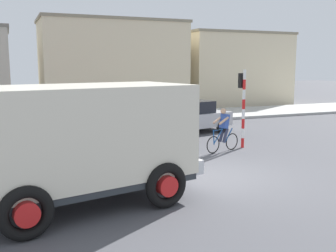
# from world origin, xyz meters

# --- Properties ---
(ground_plane) EXTENTS (120.00, 120.00, 0.00)m
(ground_plane) POSITION_xyz_m (0.00, 0.00, 0.00)
(ground_plane) COLOR #4C4C51
(sidewalk_far) EXTENTS (80.00, 5.00, 0.16)m
(sidewalk_far) POSITION_xyz_m (0.00, 13.03, 0.08)
(sidewalk_far) COLOR #ADADA8
(sidewalk_far) RESTS_ON ground
(truck_foreground) EXTENTS (5.79, 3.59, 2.90)m
(truck_foreground) POSITION_xyz_m (-4.24, -1.17, 1.67)
(truck_foreground) COLOR silver
(truck_foreground) RESTS_ON ground
(cyclist) EXTENTS (1.67, 0.63, 1.72)m
(cyclist) POSITION_xyz_m (1.92, 2.76, 0.86)
(cyclist) COLOR black
(cyclist) RESTS_ON ground
(traffic_light_pole) EXTENTS (0.24, 0.43, 3.20)m
(traffic_light_pole) POSITION_xyz_m (3.07, 3.21, 2.07)
(traffic_light_pole) COLOR red
(traffic_light_pole) RESTS_ON ground
(car_white_mid) EXTENTS (4.29, 2.62, 1.60)m
(car_white_mid) POSITION_xyz_m (2.69, 7.21, 0.82)
(car_white_mid) COLOR #B7B7BC
(car_white_mid) RESTS_ON ground
(car_far_side) EXTENTS (4.25, 2.44, 1.60)m
(car_far_side) POSITION_xyz_m (-2.30, 6.59, 0.82)
(car_far_side) COLOR red
(car_far_side) RESTS_ON ground
(pedestrian_near_kerb) EXTENTS (0.34, 0.22, 1.62)m
(pedestrian_near_kerb) POSITION_xyz_m (0.35, 8.60, 0.85)
(pedestrian_near_kerb) COLOR #2D334C
(pedestrian_near_kerb) RESTS_ON ground
(building_mid_block) EXTENTS (10.47, 5.36, 6.62)m
(building_mid_block) POSITION_xyz_m (1.52, 18.39, 3.31)
(building_mid_block) COLOR beige
(building_mid_block) RESTS_ON ground
(building_corner_right) EXTENTS (9.26, 5.20, 6.10)m
(building_corner_right) POSITION_xyz_m (12.27, 19.04, 3.05)
(building_corner_right) COLOR beige
(building_corner_right) RESTS_ON ground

